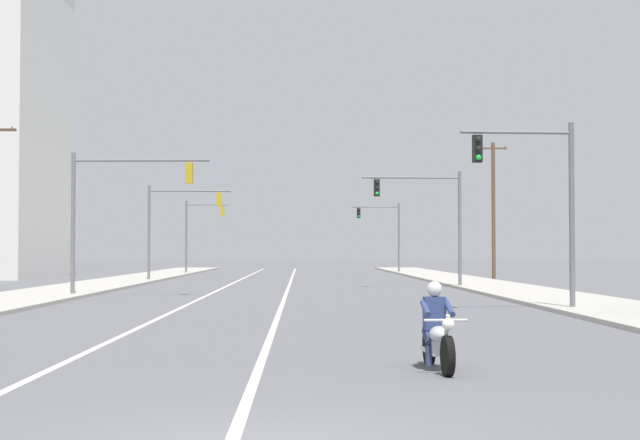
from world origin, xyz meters
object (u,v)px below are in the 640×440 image
(traffic_signal_mid_left, at_px, (173,217))
(traffic_signal_far_left, at_px, (198,226))
(traffic_signal_near_right, at_px, (541,188))
(traffic_signal_far_right, at_px, (385,227))
(motorcycle_with_rider, at_px, (437,334))
(traffic_signal_near_left, at_px, (114,200))
(utility_pole_right_far, at_px, (493,208))
(traffic_signal_mid_right, at_px, (431,210))

(traffic_signal_mid_left, xyz_separation_m, traffic_signal_far_left, (-0.40, 18.72, -0.11))
(traffic_signal_near_right, distance_m, traffic_signal_far_left, 52.42)
(traffic_signal_near_right, relative_size, traffic_signal_far_right, 1.00)
(motorcycle_with_rider, bearing_deg, traffic_signal_far_right, 85.72)
(motorcycle_with_rider, distance_m, traffic_signal_far_right, 68.95)
(traffic_signal_near_left, bearing_deg, utility_pole_right_far, 49.81)
(traffic_signal_near_right, xyz_separation_m, traffic_signal_near_left, (-15.91, 10.05, 0.14))
(traffic_signal_mid_right, xyz_separation_m, utility_pole_right_far, (6.53, 16.00, 0.84))
(traffic_signal_near_right, distance_m, traffic_signal_far_right, 53.38)
(motorcycle_with_rider, relative_size, traffic_signal_mid_left, 0.35)
(traffic_signal_mid_left, bearing_deg, motorcycle_with_rider, -77.11)
(motorcycle_with_rider, relative_size, traffic_signal_far_left, 0.35)
(motorcycle_with_rider, bearing_deg, utility_pole_right_far, 77.61)
(traffic_signal_near_right, xyz_separation_m, traffic_signal_mid_right, (-0.96, 19.48, 0.10))
(traffic_signal_near_right, height_order, traffic_signal_near_left, same)
(traffic_signal_mid_left, bearing_deg, traffic_signal_near_left, -89.29)
(motorcycle_with_rider, distance_m, traffic_signal_near_left, 27.60)
(motorcycle_with_rider, height_order, traffic_signal_mid_left, traffic_signal_mid_left)
(traffic_signal_mid_right, bearing_deg, traffic_signal_near_left, -147.76)
(motorcycle_with_rider, relative_size, traffic_signal_near_right, 0.35)
(motorcycle_with_rider, relative_size, utility_pole_right_far, 0.23)
(traffic_signal_mid_right, distance_m, traffic_signal_mid_left, 19.09)
(traffic_signal_near_right, xyz_separation_m, utility_pole_right_far, (5.57, 35.48, 0.93))
(traffic_signal_mid_left, relative_size, traffic_signal_far_right, 1.00)
(traffic_signal_near_left, distance_m, traffic_signal_far_left, 39.68)
(traffic_signal_near_right, relative_size, traffic_signal_near_left, 1.00)
(traffic_signal_mid_left, height_order, traffic_signal_far_right, same)
(motorcycle_with_rider, height_order, traffic_signal_near_right, traffic_signal_near_right)
(traffic_signal_far_left, bearing_deg, traffic_signal_mid_right, -62.68)
(traffic_signal_far_right, bearing_deg, utility_pole_right_far, -71.44)
(traffic_signal_near_left, relative_size, traffic_signal_far_right, 1.00)
(traffic_signal_near_right, relative_size, utility_pole_right_far, 0.65)
(motorcycle_with_rider, xyz_separation_m, traffic_signal_mid_right, (4.62, 34.78, 3.54))
(traffic_signal_far_right, distance_m, traffic_signal_far_left, 16.55)
(motorcycle_with_rider, distance_m, traffic_signal_near_right, 16.64)
(motorcycle_with_rider, xyz_separation_m, traffic_signal_near_right, (5.58, 15.29, 3.44))
(traffic_signal_near_right, bearing_deg, traffic_signal_mid_left, 117.55)
(traffic_signal_mid_left, distance_m, utility_pole_right_far, 22.22)
(motorcycle_with_rider, xyz_separation_m, traffic_signal_mid_left, (-10.59, 46.30, 3.54))
(traffic_signal_mid_right, bearing_deg, utility_pole_right_far, 67.79)
(traffic_signal_near_right, xyz_separation_m, traffic_signal_mid_left, (-16.18, 31.01, 0.10))
(traffic_signal_near_left, bearing_deg, traffic_signal_mid_right, 32.24)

